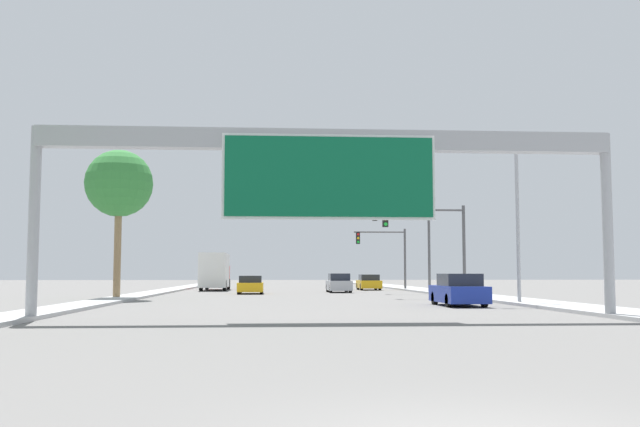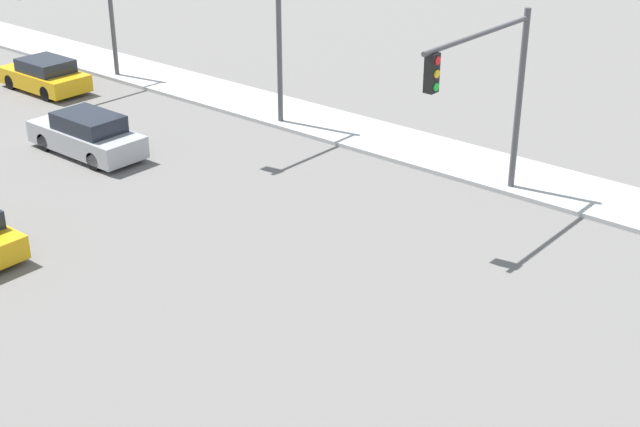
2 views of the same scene
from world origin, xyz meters
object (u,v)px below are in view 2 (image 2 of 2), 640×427
object	(u,v)px
car_near_right	(87,135)
traffic_light_near_intersection	(491,81)
car_far_left	(45,76)
traffic_light_mid_block	(252,9)

from	to	relation	value
car_near_right	traffic_light_near_intersection	xyz separation A→B (m)	(4.88, -13.05, 3.34)
car_far_left	traffic_light_mid_block	distance (m)	11.61
car_far_left	car_near_right	world-z (taller)	car_near_right
car_far_left	traffic_light_mid_block	size ratio (longest dim) A/B	0.60
car_far_left	traffic_light_near_intersection	bearing A→B (deg)	-86.18
car_near_right	traffic_light_near_intersection	distance (m)	14.33
traffic_light_mid_block	traffic_light_near_intersection	bearing A→B (deg)	-92.68
car_far_left	car_near_right	xyz separation A→B (m)	(-3.50, -7.68, 0.04)
traffic_light_near_intersection	traffic_light_mid_block	size ratio (longest dim) A/B	0.84
car_near_right	traffic_light_near_intersection	bearing A→B (deg)	-69.49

